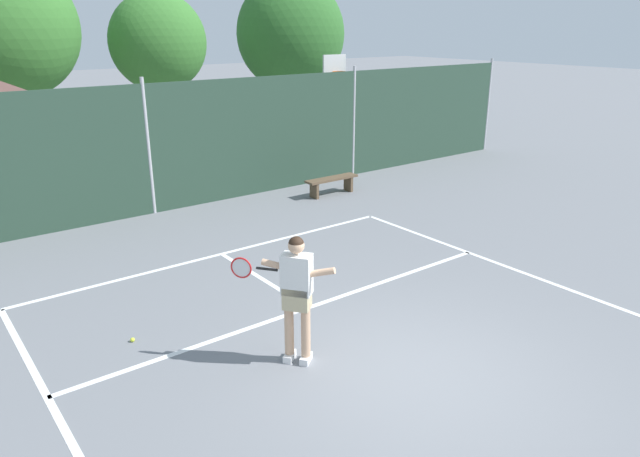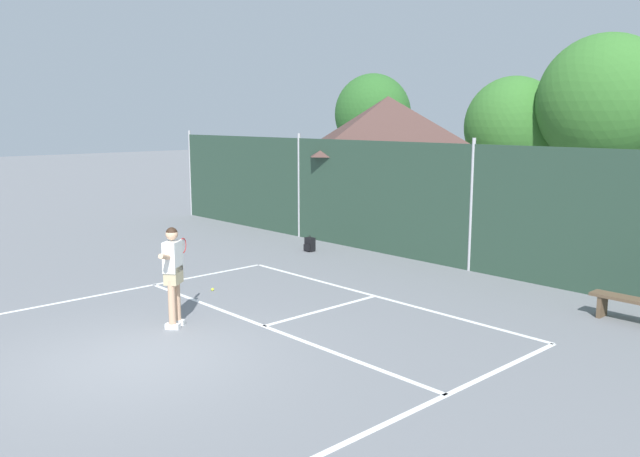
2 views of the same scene
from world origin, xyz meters
The scene contains 8 objects.
ground_plane centered at (0.00, 0.00, 0.00)m, with size 120.00×120.00×0.00m, color slate.
court_markings centered at (0.00, 0.65, 0.00)m, with size 8.30×11.10×0.01m.
chainlink_fence centered at (0.00, 9.00, 1.58)m, with size 26.09×0.09×3.31m.
clubhouse_building centered at (-5.49, 12.08, 2.34)m, with size 5.94×4.91×4.51m.
tennis_player centered at (-1.09, 1.27, 1.11)m, with size 1.00×1.11×1.85m.
tennis_ball centered at (-2.74, 3.17, 0.03)m, with size 0.07×0.07×0.07m, color #CCE033.
backpack_black centered at (-4.50, 7.65, 0.19)m, with size 0.29×0.25×0.46m.
courtside_bench centered at (4.57, 7.62, 0.36)m, with size 1.60×0.36×0.48m.
Camera 2 is at (9.10, -4.55, 3.78)m, focal length 36.39 mm.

